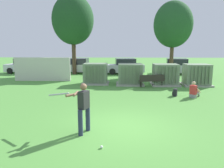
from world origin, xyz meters
name	(u,v)px	position (x,y,z in m)	size (l,w,h in m)	color
ground_plane	(123,127)	(0.00, 0.00, 0.00)	(96.00, 96.00, 0.00)	#51933D
fence_panel	(42,69)	(-6.73, 10.50, 1.00)	(4.80, 0.12, 2.00)	beige
transformer_west	(96,74)	(-2.03, 9.19, 0.79)	(2.10, 1.70, 1.62)	#9E9B93
transformer_mid_west	(130,75)	(0.66, 8.88, 0.79)	(2.10, 1.70, 1.62)	#9E9B93
transformer_mid_east	(165,75)	(3.33, 8.76, 0.79)	(2.10, 1.70, 1.62)	#9E9B93
transformer_east	(197,75)	(5.67, 8.75, 0.79)	(2.10, 1.70, 1.62)	#9E9B93
park_bench	(152,80)	(2.17, 7.92, 0.54)	(1.84, 0.62, 0.92)	#2D2823
batter	(82,105)	(-1.41, -0.59, 0.98)	(1.57, 0.90, 1.74)	#282D4C
sports_ball	(102,147)	(-0.67, -1.75, 0.04)	(0.09, 0.09, 0.09)	white
seated_spectator	(194,91)	(4.20, 4.84, 0.38)	(0.74, 0.74, 0.96)	gray
backpack	(175,93)	(3.19, 5.14, 0.21)	(0.35, 0.37, 0.44)	black
tree_left	(73,20)	(-4.94, 15.11, 5.57)	(4.25, 4.25, 8.12)	#4C3828
tree_center_left	(173,25)	(5.18, 14.86, 5.05)	(3.85, 3.85, 7.36)	brown
parked_car_leftmost	(26,66)	(-10.50, 15.81, 0.75)	(4.38, 2.31, 1.62)	silver
parked_car_left_of_center	(77,66)	(-4.82, 16.13, 0.75)	(4.29, 2.11, 1.62)	#B2B2B7
parked_car_right_of_center	(124,67)	(0.37, 15.75, 0.75)	(4.34, 2.22, 1.62)	#B2B2B7
parked_car_rightmost	(176,67)	(5.87, 15.73, 0.75)	(4.40, 2.36, 1.62)	#B2B2B7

